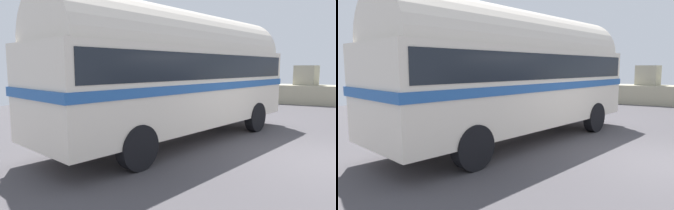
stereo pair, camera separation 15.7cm
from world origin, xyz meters
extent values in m
cube|color=#474347|center=(0.00, 0.00, 0.01)|extent=(32.00, 26.00, 0.02)
cube|color=#A59E83|center=(0.00, 11.80, 0.55)|extent=(31.36, 1.80, 1.10)
cube|color=tan|center=(-12.20, 11.94, 1.47)|extent=(0.79, 0.67, 0.75)
cube|color=#A09888|center=(-9.20, 11.46, 1.75)|extent=(1.43, 1.50, 1.31)
sphere|color=#A88C89|center=(-5.23, 11.66, 1.68)|extent=(1.15, 1.15, 1.15)
cube|color=#A19B83|center=(-1.30, 11.92, 1.67)|extent=(1.37, 1.33, 1.14)
cylinder|color=black|center=(-4.41, 3.11, 0.50)|extent=(0.52, 1.00, 0.96)
cylinder|color=black|center=(-2.28, 2.54, 0.50)|extent=(0.52, 1.00, 0.96)
cylinder|color=black|center=(-5.77, -1.92, 0.50)|extent=(0.52, 1.00, 0.96)
cylinder|color=black|center=(-3.64, -2.49, 0.50)|extent=(0.52, 1.00, 0.96)
cube|color=beige|center=(-4.02, 0.31, 1.57)|extent=(4.50, 8.74, 2.10)
cylinder|color=beige|center=(-4.02, 0.31, 2.62)|extent=(4.22, 8.36, 2.20)
cube|color=#26579F|center=(-4.02, 0.31, 1.63)|extent=(4.57, 8.83, 0.20)
cube|color=black|center=(-4.02, 0.31, 2.15)|extent=(4.45, 8.42, 0.64)
cube|color=silver|center=(-2.91, 4.43, 0.70)|extent=(2.24, 0.75, 0.28)
camera|label=1|loc=(-0.29, -7.60, 2.14)|focal=32.51mm
camera|label=2|loc=(-0.15, -7.53, 2.14)|focal=32.51mm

